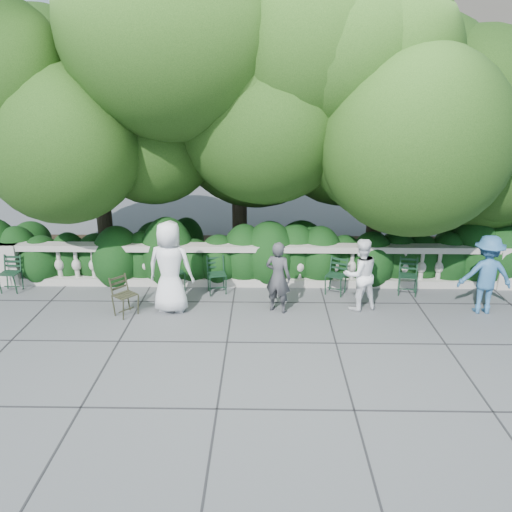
{
  "coord_description": "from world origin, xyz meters",
  "views": [
    {
      "loc": [
        0.18,
        -9.14,
        4.46
      ],
      "look_at": [
        0.0,
        1.0,
        1.0
      ],
      "focal_mm": 35.0,
      "sensor_mm": 36.0,
      "label": 1
    }
  ],
  "objects_px": {
    "chair_b": "(177,293)",
    "chair_c": "(218,295)",
    "person_older_blue": "(486,274)",
    "person_casual_man": "(360,274)",
    "chair_f": "(406,297)",
    "chair_weathered": "(131,317)",
    "chair_e": "(333,296)",
    "person_woman_grey": "(278,277)",
    "person_businessman": "(170,267)",
    "chair_a": "(10,294)"
  },
  "relations": [
    {
      "from": "person_woman_grey",
      "to": "chair_a",
      "type": "bearing_deg",
      "value": 17.45
    },
    {
      "from": "chair_weathered",
      "to": "person_casual_man",
      "type": "relative_size",
      "value": 0.55
    },
    {
      "from": "chair_a",
      "to": "person_casual_man",
      "type": "bearing_deg",
      "value": -3.36
    },
    {
      "from": "person_businessman",
      "to": "person_casual_man",
      "type": "height_order",
      "value": "person_businessman"
    },
    {
      "from": "chair_c",
      "to": "person_woman_grey",
      "type": "distance_m",
      "value": 1.72
    },
    {
      "from": "chair_f",
      "to": "chair_b",
      "type": "bearing_deg",
      "value": -169.05
    },
    {
      "from": "chair_f",
      "to": "chair_weathered",
      "type": "height_order",
      "value": "same"
    },
    {
      "from": "chair_weathered",
      "to": "person_businessman",
      "type": "relative_size",
      "value": 0.44
    },
    {
      "from": "chair_f",
      "to": "chair_weathered",
      "type": "relative_size",
      "value": 1.0
    },
    {
      "from": "chair_e",
      "to": "person_woman_grey",
      "type": "bearing_deg",
      "value": -122.31
    },
    {
      "from": "person_casual_man",
      "to": "person_older_blue",
      "type": "relative_size",
      "value": 0.93
    },
    {
      "from": "chair_a",
      "to": "chair_f",
      "type": "height_order",
      "value": "same"
    },
    {
      "from": "person_woman_grey",
      "to": "person_businessman",
      "type": "bearing_deg",
      "value": 25.25
    },
    {
      "from": "chair_weathered",
      "to": "person_casual_man",
      "type": "height_order",
      "value": "person_casual_man"
    },
    {
      "from": "chair_a",
      "to": "chair_e",
      "type": "xyz_separation_m",
      "value": [
        7.32,
        0.01,
        0.0
      ]
    },
    {
      "from": "chair_c",
      "to": "chair_e",
      "type": "distance_m",
      "value": 2.58
    },
    {
      "from": "chair_weathered",
      "to": "chair_e",
      "type": "bearing_deg",
      "value": -34.72
    },
    {
      "from": "chair_b",
      "to": "chair_c",
      "type": "distance_m",
      "value": 0.95
    },
    {
      "from": "person_woman_grey",
      "to": "person_older_blue",
      "type": "relative_size",
      "value": 0.91
    },
    {
      "from": "person_woman_grey",
      "to": "person_casual_man",
      "type": "height_order",
      "value": "person_casual_man"
    },
    {
      "from": "chair_f",
      "to": "chair_weathered",
      "type": "xyz_separation_m",
      "value": [
        -5.9,
        -1.15,
        0.0
      ]
    },
    {
      "from": "chair_c",
      "to": "person_casual_man",
      "type": "xyz_separation_m",
      "value": [
        3.03,
        -0.65,
        0.77
      ]
    },
    {
      "from": "person_businessman",
      "to": "person_casual_man",
      "type": "relative_size",
      "value": 1.26
    },
    {
      "from": "person_businessman",
      "to": "person_older_blue",
      "type": "distance_m",
      "value": 6.45
    },
    {
      "from": "person_businessman",
      "to": "chair_c",
      "type": "bearing_deg",
      "value": -129.24
    },
    {
      "from": "chair_weathered",
      "to": "person_businessman",
      "type": "distance_m",
      "value": 1.29
    },
    {
      "from": "chair_a",
      "to": "person_woman_grey",
      "type": "bearing_deg",
      "value": -6.07
    },
    {
      "from": "chair_b",
      "to": "chair_f",
      "type": "relative_size",
      "value": 1.0
    },
    {
      "from": "chair_weathered",
      "to": "person_casual_man",
      "type": "bearing_deg",
      "value": -43.72
    },
    {
      "from": "chair_a",
      "to": "chair_weathered",
      "type": "distance_m",
      "value": 3.27
    },
    {
      "from": "chair_e",
      "to": "chair_f",
      "type": "xyz_separation_m",
      "value": [
        1.64,
        -0.01,
        0.0
      ]
    },
    {
      "from": "chair_f",
      "to": "person_woman_grey",
      "type": "distance_m",
      "value": 3.1
    },
    {
      "from": "chair_e",
      "to": "person_businessman",
      "type": "distance_m",
      "value": 3.69
    },
    {
      "from": "person_casual_man",
      "to": "person_older_blue",
      "type": "height_order",
      "value": "person_older_blue"
    },
    {
      "from": "chair_e",
      "to": "person_older_blue",
      "type": "xyz_separation_m",
      "value": [
        2.98,
        -0.76,
        0.82
      ]
    },
    {
      "from": "chair_b",
      "to": "person_woman_grey",
      "type": "xyz_separation_m",
      "value": [
        2.27,
        -0.92,
        0.75
      ]
    },
    {
      "from": "person_casual_man",
      "to": "chair_c",
      "type": "bearing_deg",
      "value": -28.63
    },
    {
      "from": "person_businessman",
      "to": "person_casual_man",
      "type": "distance_m",
      "value": 3.92
    },
    {
      "from": "person_woman_grey",
      "to": "person_older_blue",
      "type": "distance_m",
      "value": 4.24
    },
    {
      "from": "chair_f",
      "to": "chair_weathered",
      "type": "distance_m",
      "value": 6.01
    },
    {
      "from": "person_woman_grey",
      "to": "person_casual_man",
      "type": "distance_m",
      "value": 1.71
    },
    {
      "from": "chair_a",
      "to": "person_older_blue",
      "type": "xyz_separation_m",
      "value": [
        10.3,
        -0.75,
        0.82
      ]
    },
    {
      "from": "chair_a",
      "to": "chair_c",
      "type": "height_order",
      "value": "same"
    },
    {
      "from": "chair_e",
      "to": "person_older_blue",
      "type": "relative_size",
      "value": 0.51
    },
    {
      "from": "chair_a",
      "to": "chair_c",
      "type": "relative_size",
      "value": 1.0
    },
    {
      "from": "person_older_blue",
      "to": "chair_b",
      "type": "bearing_deg",
      "value": -4.8
    },
    {
      "from": "chair_b",
      "to": "chair_f",
      "type": "xyz_separation_m",
      "value": [
        5.17,
        -0.13,
        0.0
      ]
    },
    {
      "from": "chair_b",
      "to": "person_woman_grey",
      "type": "distance_m",
      "value": 2.56
    },
    {
      "from": "chair_b",
      "to": "chair_weathered",
      "type": "bearing_deg",
      "value": -145.46
    },
    {
      "from": "person_woman_grey",
      "to": "person_casual_man",
      "type": "xyz_separation_m",
      "value": [
        1.71,
        0.15,
        0.01
      ]
    }
  ]
}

